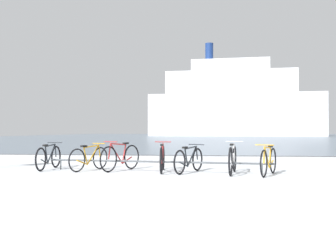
{
  "coord_description": "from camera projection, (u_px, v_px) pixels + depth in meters",
  "views": [
    {
      "loc": [
        0.41,
        -6.96,
        1.13
      ],
      "look_at": [
        -1.09,
        6.91,
        1.3
      ],
      "focal_mm": 40.17,
      "sensor_mm": 36.0,
      "label": 1
    }
  ],
  "objects": [
    {
      "name": "ground",
      "position": [
        206.0,
        138.0,
        60.53
      ],
      "size": [
        80.0,
        132.0,
        0.08
      ],
      "color": "silver"
    },
    {
      "name": "bicycle_4",
      "position": [
        189.0,
        160.0,
        10.09
      ],
      "size": [
        0.75,
        1.6,
        0.75
      ],
      "color": "black",
      "rests_on": "ground"
    },
    {
      "name": "bike_rack",
      "position": [
        155.0,
        162.0,
        10.25
      ],
      "size": [
        6.26,
        0.8,
        0.31
      ],
      "color": "#4C5156",
      "rests_on": "ground"
    },
    {
      "name": "bicycle_3",
      "position": [
        162.0,
        158.0,
        10.31
      ],
      "size": [
        0.46,
        1.75,
        0.82
      ],
      "color": "black",
      "rests_on": "ground"
    },
    {
      "name": "bicycle_1",
      "position": [
        89.0,
        158.0,
        10.62
      ],
      "size": [
        0.72,
        1.5,
        0.76
      ],
      "color": "black",
      "rests_on": "ground"
    },
    {
      "name": "bicycle_5",
      "position": [
        233.0,
        159.0,
        9.82
      ],
      "size": [
        0.46,
        1.72,
        0.84
      ],
      "color": "black",
      "rests_on": "ground"
    },
    {
      "name": "bicycle_0",
      "position": [
        49.0,
        157.0,
        10.93
      ],
      "size": [
        0.46,
        1.7,
        0.78
      ],
      "color": "black",
      "rests_on": "ground"
    },
    {
      "name": "bicycle_2",
      "position": [
        121.0,
        157.0,
        10.6
      ],
      "size": [
        0.79,
        1.61,
        0.84
      ],
      "color": "black",
      "rests_on": "ground"
    },
    {
      "name": "bicycle_6",
      "position": [
        269.0,
        161.0,
        9.51
      ],
      "size": [
        0.7,
        1.57,
        0.79
      ],
      "color": "black",
      "rests_on": "ground"
    },
    {
      "name": "ferry_ship",
      "position": [
        233.0,
        104.0,
        79.45
      ],
      "size": [
        36.02,
        12.13,
        19.86
      ],
      "color": "white",
      "rests_on": "ground"
    }
  ]
}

